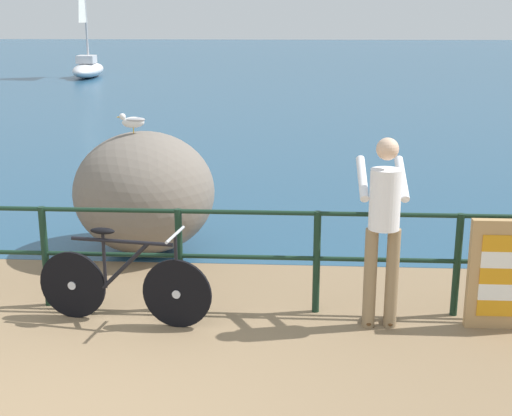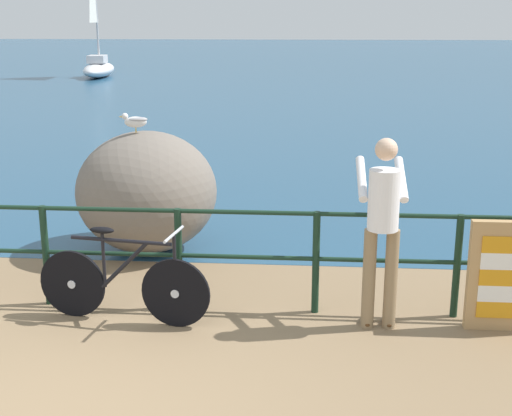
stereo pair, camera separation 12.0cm
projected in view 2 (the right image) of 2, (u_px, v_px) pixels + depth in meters
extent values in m
cube|color=#846B4C|center=(255.00, 103.00, 24.14)|extent=(120.00, 120.00, 0.10)
cube|color=navy|center=(286.00, 57.00, 51.51)|extent=(120.00, 90.00, 0.01)
cylinder|color=black|center=(46.00, 256.00, 6.89)|extent=(0.07, 0.07, 1.02)
cylinder|color=black|center=(179.00, 259.00, 6.79)|extent=(0.07, 0.07, 1.02)
cylinder|color=black|center=(316.00, 263.00, 6.69)|extent=(0.07, 0.07, 1.02)
cylinder|color=black|center=(457.00, 267.00, 6.58)|extent=(0.07, 0.07, 1.02)
cylinder|color=black|center=(109.00, 209.00, 6.71)|extent=(9.34, 0.04, 0.04)
cylinder|color=black|center=(112.00, 253.00, 6.83)|extent=(9.34, 0.04, 0.04)
cylinder|color=black|center=(73.00, 284.00, 6.65)|extent=(0.66, 0.13, 0.66)
cylinder|color=#B7BCC6|center=(73.00, 284.00, 6.65)|extent=(0.09, 0.07, 0.08)
cylinder|color=black|center=(176.00, 293.00, 6.42)|extent=(0.66, 0.13, 0.66)
cylinder|color=#B7BCC6|center=(176.00, 293.00, 6.42)|extent=(0.09, 0.07, 0.08)
cylinder|color=black|center=(121.00, 241.00, 6.41)|extent=(0.98, 0.18, 0.04)
cylinder|color=black|center=(125.00, 265.00, 6.47)|extent=(0.50, 0.11, 0.50)
cylinder|color=black|center=(104.00, 260.00, 6.50)|extent=(0.03, 0.03, 0.53)
ellipsoid|color=black|center=(102.00, 230.00, 6.43)|extent=(0.25, 0.13, 0.06)
cylinder|color=black|center=(175.00, 264.00, 6.34)|extent=(0.03, 0.03, 0.57)
cylinder|color=#B7BCC6|center=(174.00, 234.00, 6.27)|extent=(0.10, 0.48, 0.03)
cylinder|color=#8C7251|center=(369.00, 279.00, 6.37)|extent=(0.12, 0.12, 0.95)
ellipsoid|color=#513319|center=(366.00, 320.00, 6.54)|extent=(0.11, 0.26, 0.08)
cylinder|color=#8C7251|center=(391.00, 279.00, 6.36)|extent=(0.12, 0.12, 0.95)
ellipsoid|color=#513319|center=(388.00, 320.00, 6.53)|extent=(0.11, 0.26, 0.08)
cylinder|color=white|center=(384.00, 200.00, 6.16)|extent=(0.28, 0.28, 0.55)
sphere|color=beige|center=(386.00, 149.00, 6.04)|extent=(0.20, 0.20, 0.20)
cylinder|color=white|center=(362.00, 179.00, 6.37)|extent=(0.09, 0.52, 0.34)
cylinder|color=white|center=(401.00, 179.00, 6.35)|extent=(0.09, 0.52, 0.34)
ellipsoid|color=slate|center=(147.00, 192.00, 8.47)|extent=(1.71, 1.70, 1.48)
cylinder|color=gold|center=(136.00, 130.00, 8.16)|extent=(0.01, 0.01, 0.06)
cylinder|color=gold|center=(136.00, 130.00, 8.20)|extent=(0.01, 0.01, 0.06)
ellipsoid|color=white|center=(136.00, 122.00, 8.16)|extent=(0.28, 0.16, 0.13)
ellipsoid|color=#9E9EA3|center=(137.00, 119.00, 8.15)|extent=(0.26, 0.17, 0.06)
sphere|color=white|center=(125.00, 116.00, 8.12)|extent=(0.08, 0.08, 0.08)
cone|color=gold|center=(121.00, 117.00, 8.12)|extent=(0.05, 0.03, 0.02)
ellipsoid|color=white|center=(99.00, 70.00, 34.05)|extent=(1.81, 4.52, 0.70)
cube|color=silver|center=(97.00, 59.00, 33.62)|extent=(0.95, 1.39, 0.36)
cylinder|color=#B2B2B7|center=(97.00, 18.00, 33.60)|extent=(0.10, 0.10, 4.20)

